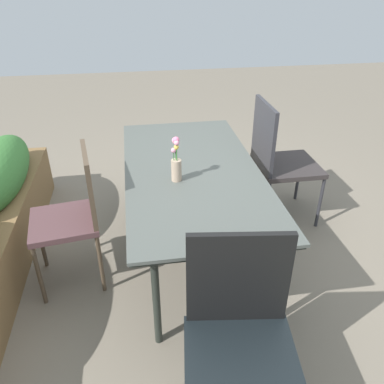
% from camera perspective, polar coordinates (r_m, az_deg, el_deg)
% --- Properties ---
extents(ground_plane, '(12.00, 12.00, 0.00)m').
position_cam_1_polar(ground_plane, '(3.14, 0.58, -7.70)').
color(ground_plane, '#756B5B').
extents(dining_table, '(1.83, 0.92, 0.73)m').
position_cam_1_polar(dining_table, '(2.68, 0.00, 2.51)').
color(dining_table, '#4C514C').
rests_on(dining_table, ground).
extents(chair_far_side, '(0.48, 0.48, 0.96)m').
position_cam_1_polar(chair_far_side, '(2.64, -16.99, -2.66)').
color(chair_far_side, '#533639').
rests_on(chair_far_side, ground).
extents(chair_end_left, '(0.55, 0.55, 0.99)m').
position_cam_1_polar(chair_end_left, '(1.80, 7.08, -19.91)').
color(chair_end_left, black).
rests_on(chair_end_left, ground).
extents(chair_near_right, '(0.50, 0.50, 1.03)m').
position_cam_1_polar(chair_near_right, '(3.28, 12.55, 5.16)').
color(chair_near_right, '#312B2B').
rests_on(chair_near_right, ground).
extents(flower_vase, '(0.07, 0.07, 0.30)m').
position_cam_1_polar(flower_vase, '(2.47, -2.35, 4.40)').
color(flower_vase, tan).
rests_on(flower_vase, dining_table).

